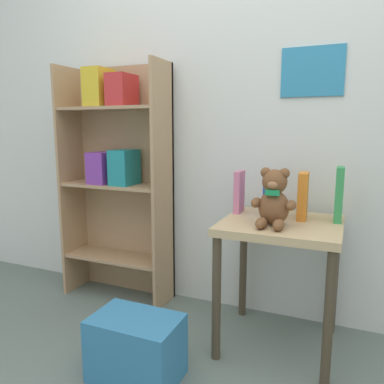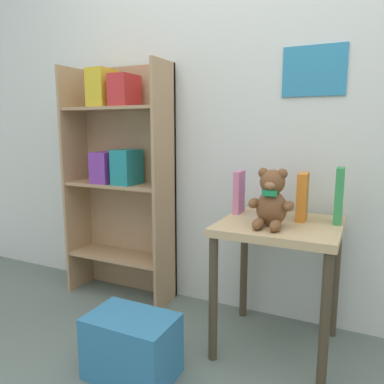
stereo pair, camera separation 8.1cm
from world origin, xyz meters
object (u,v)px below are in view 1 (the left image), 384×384
bookshelf_side (118,168)px  book_standing_blue (270,196)px  book_standing_pink (239,192)px  book_standing_orange (303,196)px  storage_bin (136,348)px  display_table (281,243)px  book_standing_green (339,195)px  teddy_bear (274,200)px

bookshelf_side → book_standing_blue: (0.94, -0.08, -0.09)m
bookshelf_side → book_standing_pink: size_ratio=6.61×
bookshelf_side → book_standing_orange: bookshelf_side is taller
book_standing_blue → book_standing_orange: book_standing_orange is taller
book_standing_pink → storage_bin: (-0.26, -0.59, -0.58)m
display_table → book_standing_green: book_standing_green is taller
teddy_bear → display_table: bearing=75.1°
book_standing_orange → book_standing_blue: bearing=172.4°
bookshelf_side → book_standing_blue: size_ratio=7.45×
teddy_bear → book_standing_green: size_ratio=1.02×
book_standing_orange → storage_bin: book_standing_orange is taller
bookshelf_side → storage_bin: bookshelf_side is taller
book_standing_pink → book_standing_orange: size_ratio=0.96×
book_standing_green → storage_bin: book_standing_green is taller
teddy_bear → book_standing_blue: 0.20m
bookshelf_side → teddy_bear: size_ratio=5.49×
teddy_bear → bookshelf_side: bearing=164.4°
book_standing_blue → book_standing_green: bearing=1.3°
book_standing_green → storage_bin: (-0.73, -0.58, -0.60)m
display_table → book_standing_orange: bearing=48.9°
storage_bin → book_standing_orange: bearing=44.5°
book_standing_green → storage_bin: 1.11m
bookshelf_side → teddy_bear: bearing=-15.6°
teddy_bear → storage_bin: (-0.47, -0.39, -0.60)m
storage_bin → book_standing_pink: bearing=65.9°
bookshelf_side → book_standing_orange: 1.10m
bookshelf_side → display_table: 1.07m
book_standing_pink → storage_bin: bearing=-114.9°
book_standing_orange → storage_bin: size_ratio=0.60×
book_standing_pink → book_standing_green: book_standing_green is taller
book_standing_green → storage_bin: bearing=-143.7°
display_table → book_standing_blue: bearing=127.2°
book_standing_blue → book_standing_orange: (0.16, -0.01, 0.02)m
display_table → book_standing_pink: size_ratio=2.90×
teddy_bear → book_standing_orange: bearing=60.3°
display_table → book_standing_orange: book_standing_orange is taller
bookshelf_side → book_standing_green: size_ratio=5.57×
display_table → book_standing_orange: 0.24m
book_standing_green → book_standing_pink: bearing=176.9°
bookshelf_side → book_standing_blue: 0.94m
book_standing_blue → book_standing_green: book_standing_green is taller
display_table → teddy_bear: (-0.02, -0.09, 0.22)m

